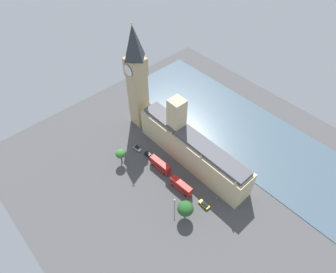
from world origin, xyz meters
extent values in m
plane|color=#4C4C4F|center=(0.00, 0.00, 0.00)|extent=(139.86, 139.86, 0.00)
cube|color=#475B6B|center=(-34.06, 0.00, 0.12)|extent=(41.74, 125.87, 0.25)
cube|color=#CCBA8E|center=(-2.00, 0.00, 6.92)|extent=(10.17, 57.61, 13.84)
cube|color=#CCBA8E|center=(-2.00, -10.37, 14.45)|extent=(6.15, 6.15, 28.91)
cube|color=#4C4C54|center=(-2.00, 0.00, 14.64)|extent=(7.73, 55.30, 1.60)
cone|color=#CCBA8E|center=(2.68, -25.92, 14.75)|extent=(1.20, 1.20, 1.82)
cone|color=#CCBA8E|center=(2.68, -8.64, 14.96)|extent=(1.20, 1.20, 2.25)
cone|color=#CCBA8E|center=(2.68, 8.64, 14.74)|extent=(1.20, 1.20, 1.81)
cone|color=#CCBA8E|center=(2.68, 25.92, 15.20)|extent=(1.20, 1.20, 2.73)
cube|color=tan|center=(-1.24, -35.61, 14.07)|extent=(7.10, 7.10, 28.14)
cube|color=tan|center=(-1.24, -35.61, 32.48)|extent=(7.81, 7.81, 8.68)
cylinder|color=silver|center=(2.81, -35.61, 32.48)|extent=(0.25, 5.40, 5.40)
torus|color=black|center=(2.81, -35.61, 32.48)|extent=(0.24, 5.64, 5.64)
cylinder|color=silver|center=(-1.24, -39.66, 32.48)|extent=(5.40, 0.25, 5.40)
torus|color=black|center=(-1.24, -39.66, 32.48)|extent=(5.64, 0.24, 5.64)
pyramid|color=#2D3338|center=(-1.24, -35.61, 44.27)|extent=(7.81, 7.81, 14.91)
sphere|color=gold|center=(-1.24, -35.61, 52.13)|extent=(0.80, 0.80, 0.80)
cube|color=silver|center=(11.89, -21.76, 0.72)|extent=(2.01, 4.13, 0.75)
cube|color=black|center=(11.90, -21.96, 1.42)|extent=(1.61, 2.35, 0.65)
cylinder|color=black|center=(11.01, -20.54, 0.34)|extent=(0.30, 0.70, 0.68)
cylinder|color=black|center=(12.58, -20.43, 0.34)|extent=(0.30, 0.70, 0.68)
cylinder|color=black|center=(11.20, -23.10, 0.34)|extent=(0.30, 0.70, 0.68)
cylinder|color=black|center=(12.76, -22.99, 0.34)|extent=(0.30, 0.70, 0.68)
cube|color=black|center=(10.56, -14.96, 0.72)|extent=(1.91, 4.75, 0.75)
cube|color=black|center=(10.57, -15.19, 1.42)|extent=(1.57, 2.67, 0.65)
cylinder|color=black|center=(9.71, -13.47, 0.34)|extent=(0.27, 0.69, 0.68)
cylinder|color=black|center=(11.35, -13.43, 0.34)|extent=(0.27, 0.69, 0.68)
cylinder|color=black|center=(9.78, -16.48, 0.34)|extent=(0.27, 0.69, 0.68)
cylinder|color=black|center=(11.42, -16.44, 0.34)|extent=(0.27, 0.69, 0.68)
cube|color=red|center=(11.37, -6.18, 2.65)|extent=(3.07, 10.62, 4.20)
cube|color=black|center=(11.37, -6.18, 2.73)|extent=(3.11, 10.22, 0.70)
cylinder|color=black|center=(12.71, -9.79, 0.55)|extent=(0.41, 1.12, 1.10)
cylinder|color=black|center=(10.42, -9.91, 0.55)|extent=(0.41, 1.12, 1.10)
cylinder|color=black|center=(12.31, -2.45, 0.55)|extent=(0.41, 1.12, 1.10)
cylinder|color=black|center=(10.02, -2.57, 0.55)|extent=(0.41, 1.12, 1.10)
cube|color=red|center=(12.20, 7.71, 2.65)|extent=(3.10, 10.63, 4.20)
cube|color=black|center=(12.20, 7.71, 2.73)|extent=(3.14, 10.23, 0.70)
cylinder|color=black|center=(13.56, 4.11, 0.55)|extent=(0.41, 1.12, 1.10)
cylinder|color=black|center=(11.27, 3.98, 0.55)|extent=(0.41, 1.12, 1.10)
cylinder|color=black|center=(13.14, 11.45, 0.55)|extent=(0.41, 1.12, 1.10)
cylinder|color=black|center=(10.84, 11.32, 0.55)|extent=(0.41, 1.12, 1.10)
cube|color=gold|center=(10.56, 19.34, 0.72)|extent=(1.96, 4.79, 0.75)
cube|color=black|center=(10.57, 19.58, 1.42)|extent=(1.63, 2.69, 0.65)
cylinder|color=black|center=(11.41, 17.80, 0.34)|extent=(0.26, 0.68, 0.68)
cylinder|color=black|center=(9.68, 17.83, 0.34)|extent=(0.26, 0.68, 0.68)
cylinder|color=black|center=(11.45, 20.86, 0.34)|extent=(0.26, 0.68, 0.68)
cylinder|color=black|center=(9.71, 20.88, 0.34)|extent=(0.26, 0.68, 0.68)
cylinder|color=gray|center=(4.62, 20.89, 0.68)|extent=(0.63, 0.63, 1.36)
sphere|color=tan|center=(4.62, 20.89, 1.49)|extent=(0.26, 0.26, 0.26)
cube|color=gray|center=(4.85, 20.71, 0.75)|extent=(0.27, 0.31, 0.24)
cylinder|color=brown|center=(19.64, 17.57, 1.82)|extent=(0.56, 0.56, 3.64)
ellipsoid|color=#235623|center=(19.64, 17.57, 5.97)|extent=(6.22, 6.22, 5.28)
cylinder|color=brown|center=(21.79, -20.37, 2.24)|extent=(0.56, 0.56, 4.47)
ellipsoid|color=#387533|center=(21.79, -20.37, 6.15)|extent=(4.46, 4.46, 3.79)
cylinder|color=black|center=(20.30, 12.42, 3.12)|extent=(0.18, 0.18, 6.24)
sphere|color=#F2EAC6|center=(20.30, 12.42, 6.52)|extent=(0.56, 0.56, 0.56)
camera|label=1|loc=(62.44, 54.63, 106.14)|focal=31.90mm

